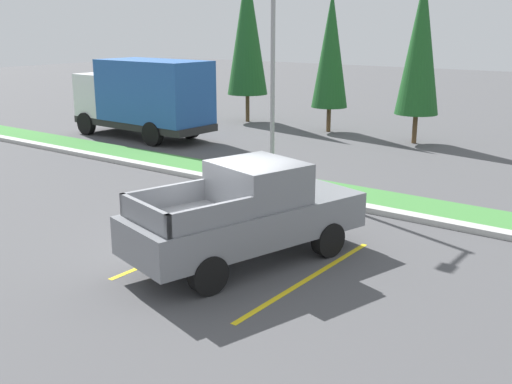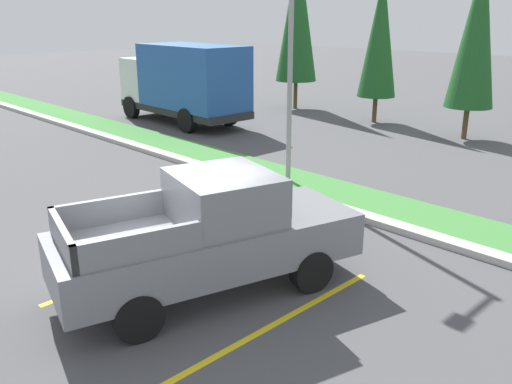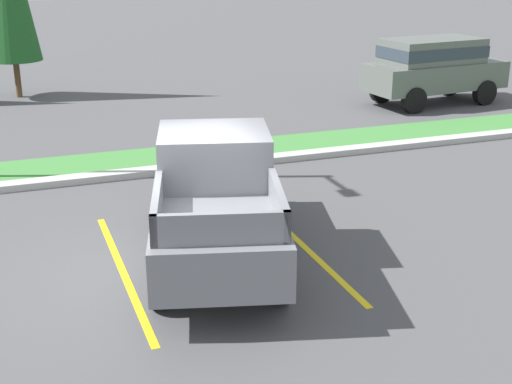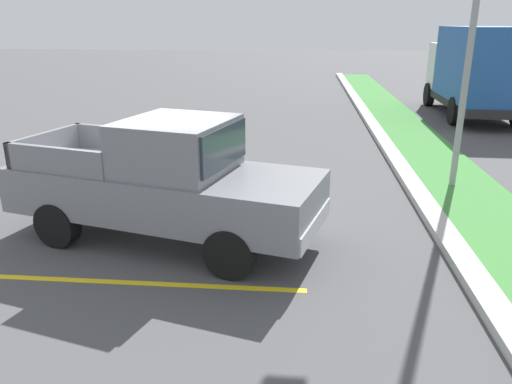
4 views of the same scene
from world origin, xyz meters
name	(u,v)px [view 3 (image 3 of 4)]	position (x,y,z in m)	size (l,w,h in m)	color
ground_plane	(186,268)	(0.00, 0.00, 0.00)	(120.00, 120.00, 0.00)	#4C4C4F
parking_line_near	(123,272)	(-0.97, 0.21, 0.00)	(0.12, 4.80, 0.01)	yellow
parking_line_far	(302,245)	(2.13, 0.21, 0.00)	(0.12, 4.80, 0.01)	yellow
curb_strip	(128,174)	(0.00, 5.00, 0.07)	(56.00, 0.40, 0.15)	#B2B2AD
grass_median	(120,162)	(0.00, 6.10, 0.03)	(56.00, 1.80, 0.06)	#42843D
pickup_truck_main	(215,198)	(0.60, 0.25, 1.04)	(3.19, 5.53, 2.10)	black
suv_distant	(433,66)	(10.63, 9.26, 1.24)	(4.75, 2.29, 2.10)	black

